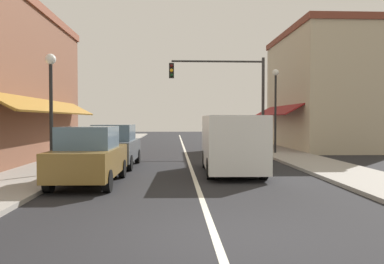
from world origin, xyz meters
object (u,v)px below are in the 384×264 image
at_px(parked_car_second_left, 115,146).
at_px(street_lamp_left_near, 51,93).
at_px(parked_car_nearest_left, 89,156).
at_px(street_lamp_right_mid, 275,97).
at_px(traffic_signal_mast_arm, 230,87).
at_px(van_in_lane, 231,142).

xyz_separation_m(parked_car_second_left, street_lamp_left_near, (-1.69, -2.99, 2.00)).
xyz_separation_m(parked_car_nearest_left, street_lamp_right_mid, (8.26, 9.82, 2.35)).
xyz_separation_m(parked_car_nearest_left, parked_car_second_left, (0.10, 4.49, 0.00)).
height_order(parked_car_nearest_left, traffic_signal_mast_arm, traffic_signal_mast_arm).
bearing_deg(parked_car_nearest_left, parked_car_second_left, 89.69).
bearing_deg(street_lamp_right_mid, traffic_signal_mast_arm, 135.64).
relative_size(parked_car_second_left, traffic_signal_mast_arm, 0.70).
bearing_deg(street_lamp_right_mid, van_in_lane, -115.67).
bearing_deg(street_lamp_right_mid, parked_car_nearest_left, -130.07).
distance_m(parked_car_second_left, van_in_lane, 5.06).
relative_size(parked_car_nearest_left, traffic_signal_mast_arm, 0.70).
xyz_separation_m(parked_car_second_left, traffic_signal_mast_arm, (5.93, 7.52, 3.12)).
height_order(traffic_signal_mast_arm, street_lamp_left_near, traffic_signal_mast_arm).
bearing_deg(parked_car_nearest_left, street_lamp_left_near, 137.68).
height_order(parked_car_second_left, traffic_signal_mast_arm, traffic_signal_mast_arm).
bearing_deg(traffic_signal_mast_arm, van_in_lane, -97.86).
height_order(van_in_lane, traffic_signal_mast_arm, traffic_signal_mast_arm).
xyz_separation_m(parked_car_nearest_left, traffic_signal_mast_arm, (6.03, 12.00, 3.12)).
distance_m(parked_car_second_left, street_lamp_right_mid, 10.03).
bearing_deg(traffic_signal_mast_arm, street_lamp_right_mid, -44.36).
height_order(parked_car_second_left, street_lamp_left_near, street_lamp_left_near).
bearing_deg(street_lamp_left_near, traffic_signal_mast_arm, 54.08).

